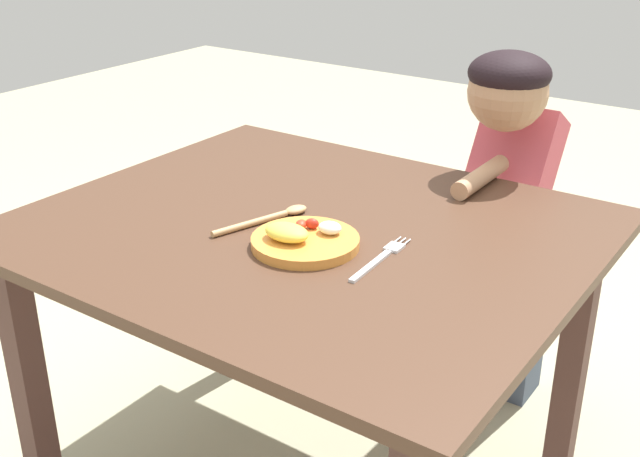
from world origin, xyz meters
The scene contains 5 objects.
dining_table centered at (0.00, 0.00, 0.60)m, with size 1.13×0.96×0.71m.
plate centered at (0.06, -0.09, 0.72)m, with size 0.21×0.21×0.05m.
fork centered at (0.21, -0.05, 0.71)m, with size 0.03×0.21×0.01m.
spoon centered at (-0.07, -0.03, 0.72)m, with size 0.09×0.23×0.02m.
person centered at (0.20, 0.61, 0.58)m, with size 0.20×0.45×1.00m.
Camera 1 is at (0.87, -1.20, 1.36)m, focal length 44.18 mm.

